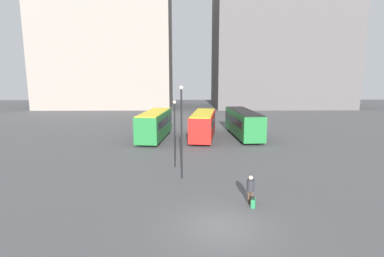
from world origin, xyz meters
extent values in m
plane|color=#4C4C4F|center=(0.00, 0.00, 0.00)|extent=(160.00, 160.00, 0.00)
cube|color=gray|center=(-20.20, 59.09, 13.73)|extent=(29.95, 16.62, 27.47)
cube|color=#5B5656|center=(20.61, 59.09, 21.07)|extent=(30.78, 17.92, 42.15)
cube|color=#237A38|center=(-5.36, 21.19, 1.71)|extent=(3.49, 9.61, 2.88)
cube|color=black|center=(-4.92, 25.02, 2.07)|extent=(2.66, 2.00, 1.09)
cube|color=black|center=(-5.45, 20.35, 2.07)|extent=(3.14, 6.25, 0.86)
cube|color=yellow|center=(-5.36, 21.19, 3.19)|extent=(3.27, 9.40, 0.08)
cylinder|color=black|center=(-5.03, 24.08, 0.50)|extent=(2.44, 1.25, 0.99)
cylinder|color=black|center=(-5.69, 18.30, 0.50)|extent=(2.44, 1.25, 0.99)
cube|color=red|center=(0.37, 21.33, 1.64)|extent=(3.72, 9.51, 2.75)
cube|color=black|center=(0.91, 25.09, 1.99)|extent=(2.69, 2.04, 1.05)
cube|color=black|center=(0.26, 20.51, 1.99)|extent=(3.28, 6.21, 0.83)
cube|color=yellow|center=(0.37, 21.33, 3.06)|extent=(3.50, 9.30, 0.08)
cylinder|color=black|center=(0.78, 24.17, 0.49)|extent=(2.45, 1.30, 0.98)
cylinder|color=black|center=(-0.03, 18.49, 0.49)|extent=(2.45, 1.30, 0.98)
cube|color=#237A38|center=(5.36, 22.38, 1.70)|extent=(3.02, 10.74, 2.81)
cube|color=black|center=(5.12, 26.73, 2.05)|extent=(2.59, 2.08, 1.07)
cube|color=black|center=(5.41, 21.43, 2.05)|extent=(2.84, 6.92, 0.84)
cube|color=black|center=(5.36, 22.38, 3.14)|extent=(2.81, 10.52, 0.08)
cylinder|color=black|center=(5.18, 25.67, 0.53)|extent=(2.41, 1.18, 1.06)
cylinder|color=black|center=(5.53, 19.10, 0.53)|extent=(2.41, 1.18, 1.06)
cylinder|color=#4C3828|center=(1.98, 2.75, 0.38)|extent=(0.19, 0.19, 0.77)
cylinder|color=#4C3828|center=(2.14, 2.69, 0.38)|extent=(0.19, 0.19, 0.77)
cylinder|color=#2D2D33|center=(2.06, 2.72, 1.10)|extent=(0.56, 0.56, 0.67)
sphere|color=beige|center=(2.06, 2.72, 1.56)|extent=(0.25, 0.25, 0.25)
cube|color=#28844C|center=(2.14, 2.21, 0.25)|extent=(0.37, 0.49, 0.50)
cube|color=black|center=(2.09, 2.07, 0.61)|extent=(0.13, 0.07, 0.22)
cylinder|color=black|center=(-2.58, 9.96, 2.61)|extent=(0.12, 0.12, 5.23)
sphere|color=beige|center=(-2.58, 9.96, 5.31)|extent=(0.28, 0.28, 0.28)
cylinder|color=black|center=(-1.99, 7.16, 3.23)|extent=(0.12, 0.12, 6.47)
sphere|color=beige|center=(-1.99, 7.16, 6.55)|extent=(0.28, 0.28, 0.28)
camera|label=1|loc=(-1.67, -13.69, 7.35)|focal=28.00mm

